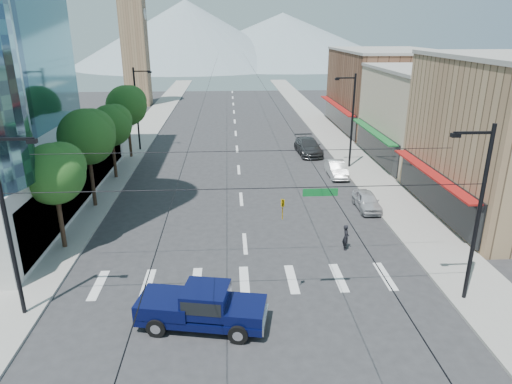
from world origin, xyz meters
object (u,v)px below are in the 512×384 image
Objects in this scene: pickup_truck at (201,306)px; parked_car_near at (367,201)px; parked_car_far at (308,146)px; pedestrian at (346,237)px; parked_car_mid at (336,169)px.

pickup_truck reaches higher than parked_car_near.
pedestrian is at bearing -96.67° from parked_car_far.
parked_car_mid is 8.07m from parked_car_far.
parked_car_near is at bearing -17.91° from pedestrian.
pedestrian is 22.58m from parked_car_far.
pedestrian is at bearing 51.20° from pickup_truck.
parked_car_far reaches higher than parked_car_near.
pedestrian is 0.42× the size of parked_car_near.
pedestrian is (8.47, 7.20, -0.23)m from pickup_truck.
pickup_truck is at bearing -130.46° from parked_car_near.
pickup_truck is 31.36m from parked_car_far.
parked_car_near is (3.22, 6.45, -0.15)m from pedestrian.
pedestrian is at bearing -116.39° from parked_car_near.
parked_car_near is at bearing -86.75° from parked_car_far.
parked_car_mid is (2.76, 14.57, -0.11)m from pedestrian.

